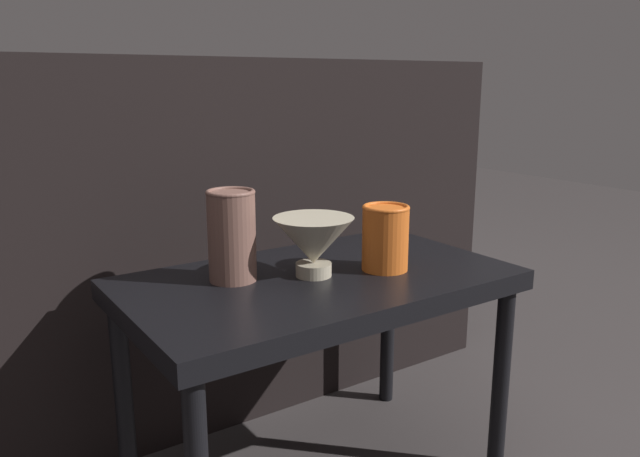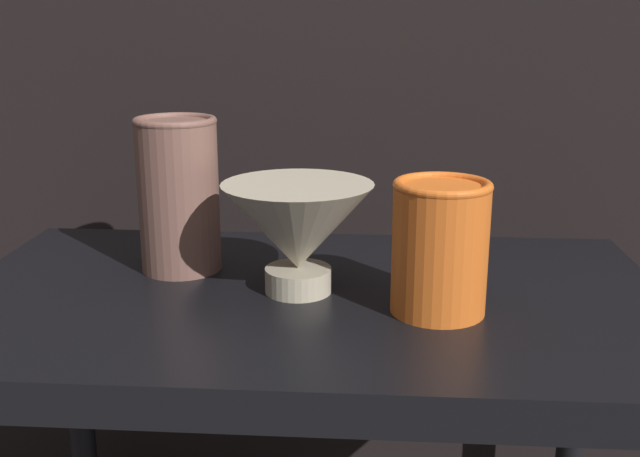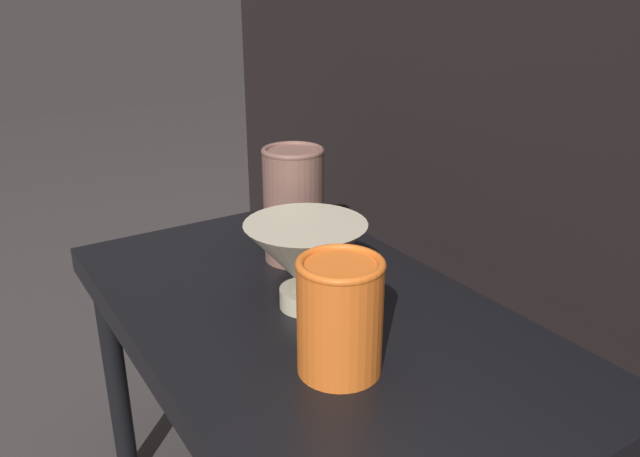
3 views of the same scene
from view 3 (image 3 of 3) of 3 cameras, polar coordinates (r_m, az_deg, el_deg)
table at (r=0.86m, az=-0.87°, el=-10.41°), size 0.76×0.44×0.46m
couch_backdrop at (r=1.19m, az=21.93°, el=-0.71°), size 1.54×0.50×0.89m
bowl at (r=0.81m, az=-1.39°, el=-2.80°), size 0.16×0.16×0.12m
vase_textured_left at (r=0.94m, az=-2.43°, el=2.32°), size 0.09×0.09×0.18m
vase_colorful_right at (r=0.68m, az=1.83°, el=-7.87°), size 0.10×0.10×0.13m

